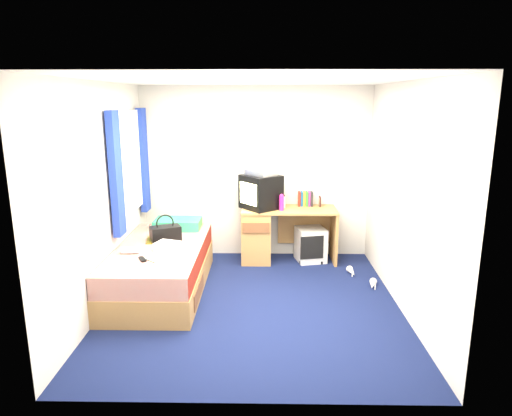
{
  "coord_description": "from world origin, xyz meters",
  "views": [
    {
      "loc": [
        0.12,
        -4.67,
        2.22
      ],
      "look_at": [
        0.02,
        0.7,
        0.93
      ],
      "focal_mm": 32.0,
      "sensor_mm": 36.0,
      "label": 1
    }
  ],
  "objects_px": {
    "pillow": "(178,224)",
    "remote_control": "(142,259)",
    "magazine": "(156,240)",
    "colour_swatch_fan": "(151,260)",
    "pink_water_bottle": "(281,203)",
    "towel": "(168,246)",
    "crt_tv": "(261,192)",
    "white_heels": "(362,278)",
    "vcr": "(261,172)",
    "water_bottle": "(131,251)",
    "handbag": "(165,233)",
    "desk": "(269,232)",
    "bed": "(161,268)",
    "picture_frame": "(320,201)",
    "aerosol_can": "(284,202)",
    "storage_cube": "(311,244)"
  },
  "relations": [
    {
      "from": "vcr",
      "to": "handbag",
      "type": "height_order",
      "value": "vcr"
    },
    {
      "from": "storage_cube",
      "to": "white_heels",
      "type": "bearing_deg",
      "value": -64.65
    },
    {
      "from": "handbag",
      "to": "white_heels",
      "type": "relative_size",
      "value": 0.63
    },
    {
      "from": "handbag",
      "to": "magazine",
      "type": "bearing_deg",
      "value": 158.4
    },
    {
      "from": "white_heels",
      "to": "pink_water_bottle",
      "type": "bearing_deg",
      "value": 147.17
    },
    {
      "from": "storage_cube",
      "to": "handbag",
      "type": "relative_size",
      "value": 1.16
    },
    {
      "from": "towel",
      "to": "white_heels",
      "type": "distance_m",
      "value": 2.42
    },
    {
      "from": "aerosol_can",
      "to": "water_bottle",
      "type": "height_order",
      "value": "aerosol_can"
    },
    {
      "from": "pink_water_bottle",
      "to": "towel",
      "type": "relative_size",
      "value": 0.75
    },
    {
      "from": "vcr",
      "to": "pink_water_bottle",
      "type": "xyz_separation_m",
      "value": [
        0.28,
        -0.12,
        -0.4
      ]
    },
    {
      "from": "pillow",
      "to": "remote_control",
      "type": "height_order",
      "value": "pillow"
    },
    {
      "from": "desk",
      "to": "towel",
      "type": "distance_m",
      "value": 1.67
    },
    {
      "from": "bed",
      "to": "white_heels",
      "type": "relative_size",
      "value": 3.12
    },
    {
      "from": "bed",
      "to": "towel",
      "type": "distance_m",
      "value": 0.36
    },
    {
      "from": "vcr",
      "to": "aerosol_can",
      "type": "xyz_separation_m",
      "value": [
        0.31,
        0.02,
        -0.42
      ]
    },
    {
      "from": "storage_cube",
      "to": "magazine",
      "type": "height_order",
      "value": "magazine"
    },
    {
      "from": "picture_frame",
      "to": "storage_cube",
      "type": "bearing_deg",
      "value": -130.03
    },
    {
      "from": "towel",
      "to": "water_bottle",
      "type": "relative_size",
      "value": 1.33
    },
    {
      "from": "pillow",
      "to": "picture_frame",
      "type": "height_order",
      "value": "picture_frame"
    },
    {
      "from": "bed",
      "to": "picture_frame",
      "type": "height_order",
      "value": "picture_frame"
    },
    {
      "from": "pink_water_bottle",
      "to": "vcr",
      "type": "bearing_deg",
      "value": 155.93
    },
    {
      "from": "picture_frame",
      "to": "colour_swatch_fan",
      "type": "xyz_separation_m",
      "value": [
        -1.99,
        -1.66,
        -0.27
      ]
    },
    {
      "from": "pink_water_bottle",
      "to": "white_heels",
      "type": "xyz_separation_m",
      "value": [
        0.99,
        -0.64,
        -0.81
      ]
    },
    {
      "from": "desk",
      "to": "colour_swatch_fan",
      "type": "bearing_deg",
      "value": -129.77
    },
    {
      "from": "storage_cube",
      "to": "crt_tv",
      "type": "relative_size",
      "value": 0.75
    },
    {
      "from": "handbag",
      "to": "white_heels",
      "type": "xyz_separation_m",
      "value": [
        2.42,
        0.07,
        -0.6
      ]
    },
    {
      "from": "vcr",
      "to": "remote_control",
      "type": "bearing_deg",
      "value": -83.19
    },
    {
      "from": "pillow",
      "to": "crt_tv",
      "type": "height_order",
      "value": "crt_tv"
    },
    {
      "from": "storage_cube",
      "to": "magazine",
      "type": "distance_m",
      "value": 2.16
    },
    {
      "from": "towel",
      "to": "colour_swatch_fan",
      "type": "bearing_deg",
      "value": -107.02
    },
    {
      "from": "storage_cube",
      "to": "desk",
      "type": "bearing_deg",
      "value": 166.06
    },
    {
      "from": "towel",
      "to": "remote_control",
      "type": "bearing_deg",
      "value": -120.63
    },
    {
      "from": "bed",
      "to": "pillow",
      "type": "relative_size",
      "value": 3.33
    },
    {
      "from": "storage_cube",
      "to": "magazine",
      "type": "relative_size",
      "value": 1.68
    },
    {
      "from": "desk",
      "to": "colour_swatch_fan",
      "type": "xyz_separation_m",
      "value": [
        -1.27,
        -1.53,
        0.14
      ]
    },
    {
      "from": "magazine",
      "to": "colour_swatch_fan",
      "type": "height_order",
      "value": "magazine"
    },
    {
      "from": "pillow",
      "to": "bed",
      "type": "bearing_deg",
      "value": -95.88
    },
    {
      "from": "handbag",
      "to": "vcr",
      "type": "bearing_deg",
      "value": 10.8
    },
    {
      "from": "picture_frame",
      "to": "white_heels",
      "type": "distance_m",
      "value": 1.27
    },
    {
      "from": "pillow",
      "to": "handbag",
      "type": "distance_m",
      "value": 0.52
    },
    {
      "from": "vcr",
      "to": "remote_control",
      "type": "distance_m",
      "value": 2.1
    },
    {
      "from": "magazine",
      "to": "remote_control",
      "type": "distance_m",
      "value": 0.69
    },
    {
      "from": "picture_frame",
      "to": "handbag",
      "type": "distance_m",
      "value": 2.21
    },
    {
      "from": "storage_cube",
      "to": "towel",
      "type": "distance_m",
      "value": 2.13
    },
    {
      "from": "magazine",
      "to": "remote_control",
      "type": "bearing_deg",
      "value": -88.39
    },
    {
      "from": "white_heels",
      "to": "vcr",
      "type": "bearing_deg",
      "value": 148.96
    },
    {
      "from": "white_heels",
      "to": "crt_tv",
      "type": "bearing_deg",
      "value": 149.13
    },
    {
      "from": "crt_tv",
      "to": "white_heels",
      "type": "height_order",
      "value": "crt_tv"
    },
    {
      "from": "picture_frame",
      "to": "handbag",
      "type": "height_order",
      "value": "picture_frame"
    },
    {
      "from": "crt_tv",
      "to": "vcr",
      "type": "relative_size",
      "value": 1.62
    }
  ]
}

